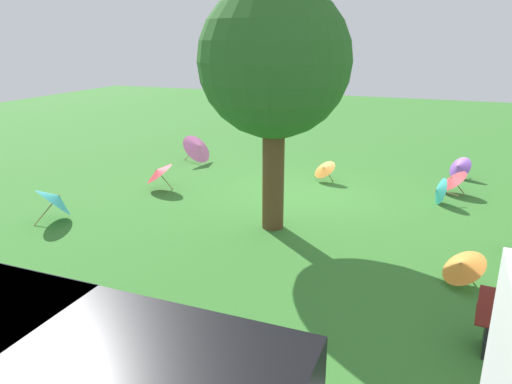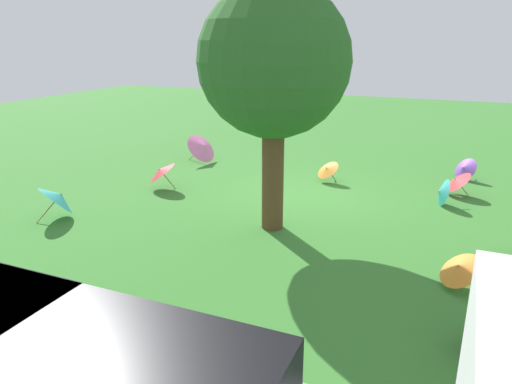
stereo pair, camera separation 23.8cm
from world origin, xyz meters
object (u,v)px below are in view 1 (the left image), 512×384
at_px(parasol_teal_1, 438,190).
at_px(parasol_red_1, 158,172).
at_px(parasol_purple_0, 459,167).
at_px(parasol_orange_3, 324,168).
at_px(parasol_pink_0, 198,147).
at_px(parasol_red_0, 453,179).
at_px(parasol_orange_1, 463,266).
at_px(parasol_teal_0, 56,199).
at_px(shade_tree, 275,63).

relative_size(parasol_teal_1, parasol_red_1, 0.68).
relative_size(parasol_purple_0, parasol_orange_3, 0.98).
height_order(parasol_pink_0, parasol_red_0, parasol_pink_0).
xyz_separation_m(parasol_orange_1, parasol_teal_1, (0.45, -3.73, -0.02)).
bearing_deg(parasol_teal_0, parasol_red_1, -107.04).
bearing_deg(parasol_purple_0, parasol_orange_3, 26.58).
height_order(parasol_purple_0, parasol_orange_1, parasol_purple_0).
xyz_separation_m(parasol_red_0, parasol_teal_1, (0.27, 0.87, -0.05)).
height_order(parasol_orange_1, parasol_orange_3, parasol_orange_1).
bearing_deg(parasol_orange_1, parasol_pink_0, -35.49).
bearing_deg(parasol_teal_0, parasol_orange_3, -132.78).
distance_m(shade_tree, parasol_pink_0, 5.90).
height_order(parasol_red_0, parasol_red_1, parasol_red_1).
distance_m(parasol_purple_0, parasol_orange_1, 6.01).
bearing_deg(parasol_orange_1, parasol_orange_3, -54.62).
bearing_deg(parasol_red_1, shade_tree, 159.80).
bearing_deg(parasol_teal_1, parasol_pink_0, -10.83).
relative_size(parasol_red_1, parasol_orange_3, 1.23).
bearing_deg(shade_tree, parasol_orange_3, -92.84).
bearing_deg(parasol_red_0, parasol_orange_3, 2.80).
distance_m(shade_tree, parasol_orange_3, 4.28).
xyz_separation_m(shade_tree, parasol_purple_0, (-3.29, -4.88, -2.74)).
relative_size(shade_tree, parasol_teal_0, 4.15).
xyz_separation_m(parasol_red_0, parasol_red_1, (6.45, 2.25, 0.10)).
relative_size(shade_tree, parasol_red_0, 5.60).
bearing_deg(parasol_orange_3, parasol_purple_0, -153.42).
relative_size(parasol_red_0, parasol_orange_3, 1.03).
xyz_separation_m(parasol_purple_0, parasol_red_1, (6.59, 3.67, 0.15)).
xyz_separation_m(shade_tree, parasol_red_1, (3.30, -1.22, -2.59)).
relative_size(parasol_purple_0, parasol_orange_1, 0.86).
height_order(parasol_pink_0, parasol_orange_3, parasol_pink_0).
xyz_separation_m(parasol_purple_0, parasol_orange_3, (3.13, 1.56, 0.04)).
relative_size(parasol_red_0, parasol_teal_0, 0.74).
distance_m(parasol_pink_0, parasol_orange_1, 8.57).
relative_size(parasol_teal_1, parasol_orange_3, 0.84).
relative_size(parasol_red_0, parasol_orange_1, 0.91).
distance_m(parasol_pink_0, parasol_teal_1, 6.64).
height_order(shade_tree, parasol_red_0, shade_tree).
distance_m(parasol_orange_1, parasol_orange_3, 5.46).
xyz_separation_m(parasol_pink_0, parasol_orange_3, (-3.82, 0.52, -0.11)).
height_order(parasol_teal_0, parasol_red_1, parasol_teal_0).
xyz_separation_m(parasol_pink_0, parasol_red_0, (-6.80, 0.38, -0.10)).
distance_m(parasol_teal_0, parasol_orange_1, 7.38).
relative_size(parasol_teal_0, parasol_red_1, 1.13).
distance_m(parasol_teal_0, parasol_teal_1, 7.92).
bearing_deg(parasol_pink_0, parasol_orange_3, 172.18).
xyz_separation_m(shade_tree, parasol_orange_3, (-0.16, -3.32, -2.70)).
height_order(parasol_red_0, parasol_orange_3, parasol_red_0).
relative_size(parasol_pink_0, parasol_red_1, 1.11).
relative_size(parasol_pink_0, parasol_teal_1, 1.62).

